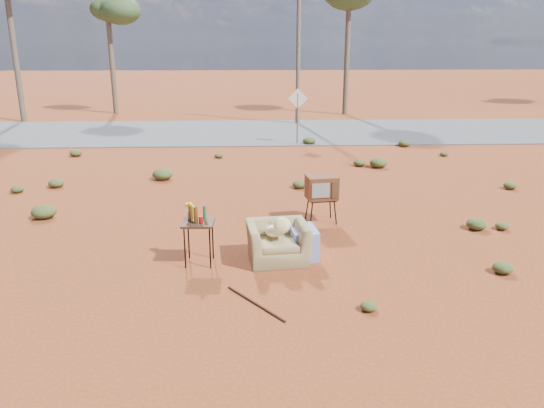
{
  "coord_description": "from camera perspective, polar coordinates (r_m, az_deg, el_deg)",
  "views": [
    {
      "loc": [
        -0.44,
        -8.88,
        3.92
      ],
      "look_at": [
        0.01,
        1.27,
        0.8
      ],
      "focal_mm": 35.0,
      "sensor_mm": 36.0,
      "label": 1
    }
  ],
  "objects": [
    {
      "name": "ground",
      "position": [
        9.72,
        0.24,
        -6.71
      ],
      "size": [
        140.0,
        140.0,
        0.0
      ],
      "primitive_type": "plane",
      "color": "brown",
      "rests_on": "ground"
    },
    {
      "name": "highway",
      "position": [
        24.2,
        -1.49,
        7.78
      ],
      "size": [
        140.0,
        7.0,
        0.04
      ],
      "primitive_type": "cube",
      "color": "#565659",
      "rests_on": "ground"
    },
    {
      "name": "rusty_bar",
      "position": [
        8.39,
        -1.79,
        -10.62
      ],
      "size": [
        0.89,
        1.19,
        0.04
      ],
      "primitive_type": "cylinder",
      "rotation": [
        0.0,
        1.57,
        -0.94
      ],
      "color": "#492513",
      "rests_on": "ground"
    },
    {
      "name": "eucalyptus_near_left",
      "position": [
        31.83,
        -17.26,
        19.09
      ],
      "size": [
        3.2,
        3.2,
        6.6
      ],
      "color": "brown",
      "rests_on": "ground"
    },
    {
      "name": "utility_pole_center",
      "position": [
        26.5,
        2.87,
        17.53
      ],
      "size": [
        1.4,
        0.2,
        8.0
      ],
      "color": "brown",
      "rests_on": "ground"
    },
    {
      "name": "scrub_patch",
      "position": [
        13.83,
        -4.06,
        1.15
      ],
      "size": [
        17.49,
        8.07,
        0.33
      ],
      "color": "#465324",
      "rests_on": "ground"
    },
    {
      "name": "side_table",
      "position": [
        9.68,
        -8.15,
        -1.68
      ],
      "size": [
        0.59,
        0.59,
        1.13
      ],
      "rotation": [
        0.0,
        0.0,
        -0.05
      ],
      "color": "#372514",
      "rests_on": "ground"
    },
    {
      "name": "armchair",
      "position": [
        9.85,
        1.14,
        -3.54
      ],
      "size": [
        1.36,
        0.96,
        0.97
      ],
      "rotation": [
        0.0,
        0.0,
        0.11
      ],
      "color": "olive",
      "rests_on": "ground"
    },
    {
      "name": "road_sign",
      "position": [
        21.11,
        2.78,
        10.46
      ],
      "size": [
        0.78,
        0.06,
        2.19
      ],
      "color": "brown",
      "rests_on": "ground"
    },
    {
      "name": "tv_unit",
      "position": [
        11.86,
        5.37,
        1.72
      ],
      "size": [
        0.73,
        0.61,
        1.07
      ],
      "rotation": [
        0.0,
        0.0,
        0.12
      ],
      "color": "black",
      "rests_on": "ground"
    }
  ]
}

